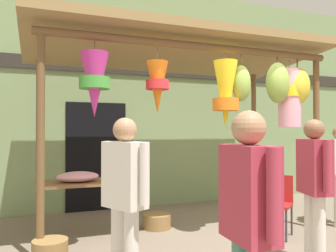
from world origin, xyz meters
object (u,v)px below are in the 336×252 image
flower_heap_on_table (79,177)px  vendor_in_orange (125,191)px  passerby_at_right (314,180)px  wicker_basket_by_table (157,221)px  shopper_by_bananas (249,216)px  display_table (82,187)px  folding_chair (277,199)px

flower_heap_on_table → vendor_in_orange: (0.18, -1.85, 0.09)m
vendor_in_orange → passerby_at_right: passerby_at_right is taller
wicker_basket_by_table → shopper_by_bananas: (-0.49, -3.14, 0.84)m
display_table → passerby_at_right: passerby_at_right is taller
flower_heap_on_table → folding_chair: (2.64, -0.86, -0.34)m
flower_heap_on_table → passerby_at_right: size_ratio=0.36×
wicker_basket_by_table → folding_chair: bearing=-32.4°
vendor_in_orange → shopper_by_bananas: size_ratio=0.99×
vendor_in_orange → passerby_at_right: bearing=-2.9°
display_table → vendor_in_orange: (0.13, -1.92, 0.25)m
flower_heap_on_table → shopper_by_bananas: (0.68, -3.06, 0.10)m
folding_chair → vendor_in_orange: bearing=-158.0°
display_table → folding_chair: 2.75m
display_table → wicker_basket_by_table: display_table is taller
shopper_by_bananas → passerby_at_right: (1.59, 1.10, -0.00)m
display_table → flower_heap_on_table: (-0.05, -0.06, 0.16)m
passerby_at_right → shopper_by_bananas: bearing=-145.2°
shopper_by_bananas → passerby_at_right: bearing=34.8°
display_table → vendor_in_orange: 1.94m
wicker_basket_by_table → vendor_in_orange: bearing=-116.9°
display_table → wicker_basket_by_table: size_ratio=2.90×
wicker_basket_by_table → vendor_in_orange: (-0.98, -1.93, 0.83)m
folding_chair → vendor_in_orange: (-2.45, -0.99, 0.43)m
wicker_basket_by_table → shopper_by_bananas: size_ratio=0.27×
folding_chair → shopper_by_bananas: 2.98m
vendor_in_orange → passerby_at_right: size_ratio=1.00×
folding_chair → passerby_at_right: 1.24m
folding_chair → wicker_basket_by_table: 1.79m
passerby_at_right → display_table: bearing=137.5°
display_table → vendor_in_orange: size_ratio=0.77×
flower_heap_on_table → passerby_at_right: bearing=-40.9°
flower_heap_on_table → passerby_at_right: (2.26, -1.96, 0.10)m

